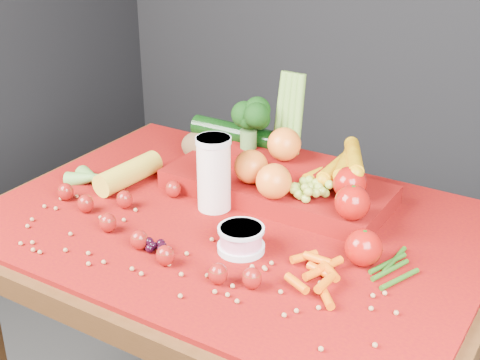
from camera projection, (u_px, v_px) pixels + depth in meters
The scene contains 12 objects.
table at pixel (235, 262), 1.49m from camera, with size 1.10×0.80×0.75m.
red_cloth at pixel (235, 223), 1.44m from camera, with size 1.05×0.75×0.01m, color maroon.
milk_glass at pixel (214, 171), 1.45m from camera, with size 0.08×0.08×0.17m.
yogurt_bowl at pixel (241, 238), 1.32m from camera, with size 0.10×0.10×0.05m.
strawberry_scatter at pixel (140, 219), 1.40m from camera, with size 0.58×0.28×0.05m.
dark_grape_cluster at pixel (155, 247), 1.31m from camera, with size 0.06×0.05×0.03m, color black, non-canonical shape.
soybean_scatter at pixel (180, 261), 1.28m from camera, with size 0.84×0.24×0.01m, color #A37346, non-canonical shape.
corn_ear at pixel (104, 176), 1.59m from camera, with size 0.20×0.24×0.06m.
potato at pixel (202, 147), 1.71m from camera, with size 0.12×0.08×0.08m, color brown.
baby_carrot_pile at pixel (317, 276), 1.22m from camera, with size 0.17×0.17×0.03m, color #D85407, non-canonical shape.
green_bean_pile at pixel (395, 268), 1.26m from camera, with size 0.14×0.12×0.01m, color #214F12, non-canonical shape.
produce_mound at pixel (285, 173), 1.52m from camera, with size 0.60×0.37×0.27m.
Camera 1 is at (0.67, -1.07, 1.46)m, focal length 50.00 mm.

